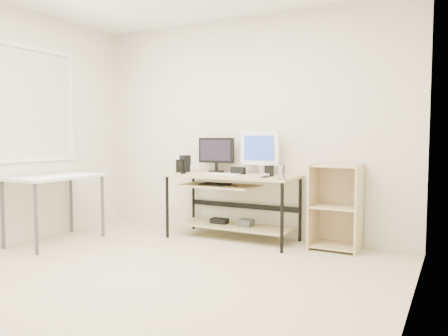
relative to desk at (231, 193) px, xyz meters
The scene contains 16 objects.
room 1.80m from the desk, 93.95° to the right, with size 4.01×4.01×2.62m.
desk is the anchor object (origin of this frame).
side_table 1.97m from the desk, 147.35° to the right, with size 0.60×1.00×0.75m.
shelf_unit 1.19m from the desk, ahead, with size 0.50×0.40×0.90m.
black_monitor 0.57m from the desk, 147.50° to the left, with size 0.46×0.19×0.42m.
white_imac 0.60m from the desk, 33.78° to the left, with size 0.47×0.15×0.50m.
keyboard 0.24m from the desk, 137.83° to the right, with size 0.42×0.12×0.01m, color white.
mouse 0.52m from the desk, ahead, with size 0.07×0.11×0.04m, color #B4B4B9.
center_speaker 0.27m from the desk, 61.21° to the left, with size 0.16×0.07×0.08m, color black.
speaker_left 0.74m from the desk, behind, with size 0.13×0.13×0.21m.
speaker_right 0.54m from the desk, ahead, with size 0.10×0.10×0.12m, color black.
audio_controller 0.74m from the desk, behind, with size 0.08×0.05×0.16m, color black.
volume_puck 0.60m from the desk, 159.82° to the right, with size 0.06×0.06×0.03m, color black.
smartphone 0.55m from the desk, 16.49° to the right, with size 0.07×0.13×0.01m, color black.
coaster 0.80m from the desk, 20.27° to the right, with size 0.09×0.09×0.01m, color #A16C49.
drinking_glass 0.82m from the desk, 20.27° to the right, with size 0.07×0.07×0.14m, color white.
Camera 1 is at (2.27, -2.75, 1.18)m, focal length 35.00 mm.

